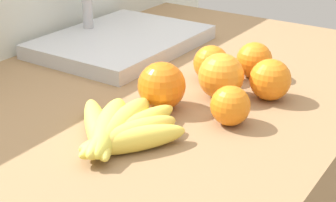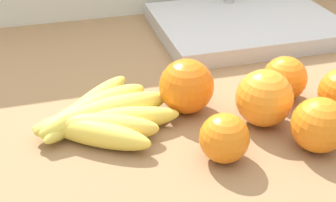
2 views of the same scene
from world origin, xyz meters
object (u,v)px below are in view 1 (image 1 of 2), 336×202
orange_front (230,106)px  orange_far_right (221,76)px  orange_back_right (211,63)px  orange_right (162,86)px  sink_basin (121,40)px  banana_bunch (120,130)px  orange_center (270,80)px  orange_back_left (254,60)px

orange_front → orange_far_right: bearing=36.5°
orange_back_right → orange_front: bearing=-141.4°
orange_right → sink_basin: 0.34m
orange_front → sink_basin: sink_basin is taller
orange_front → orange_right: bearing=94.7°
banana_bunch → orange_back_right: size_ratio=3.13×
orange_back_right → orange_center: orange_center is taller
banana_bunch → orange_center: 0.30m
orange_far_right → orange_center: 0.09m
orange_back_left → banana_bunch: bearing=171.3°
orange_front → orange_center: (0.13, -0.01, 0.00)m
orange_back_left → orange_right: (-0.22, 0.07, 0.01)m
orange_front → sink_basin: bearing=62.1°
banana_bunch → orange_center: (0.28, -0.12, 0.02)m
orange_back_right → orange_right: orange_right is taller
orange_center → orange_far_right: bearing=119.0°
banana_bunch → orange_back_left: orange_back_left is taller
banana_bunch → orange_back_left: size_ratio=3.07×
orange_back_left → orange_far_right: 0.13m
orange_right → orange_back_left: bearing=-17.5°
banana_bunch → orange_center: bearing=-24.3°
orange_far_right → sink_basin: sink_basin is taller
orange_far_right → orange_front: bearing=-143.5°
orange_back_right → orange_far_right: size_ratio=0.84×
orange_front → sink_basin: (0.21, 0.39, -0.01)m
orange_back_left → sink_basin: 0.33m
orange_far_right → orange_back_right: bearing=41.3°
orange_back_left → orange_back_right: bearing=134.3°
orange_front → orange_center: bearing=-5.6°
orange_far_right → orange_center: size_ratio=1.11×
orange_center → sink_basin: bearing=79.1°
orange_right → sink_basin: bearing=50.6°
orange_back_right → orange_right: size_ratio=0.84×
orange_center → sink_basin: (0.08, 0.40, -0.02)m
orange_front → orange_right: (-0.01, 0.13, 0.01)m
orange_far_right → orange_center: (0.04, -0.08, -0.00)m
banana_bunch → orange_front: orange_front is taller
orange_right → orange_far_right: same height
banana_bunch → orange_far_right: 0.24m
banana_bunch → orange_front: size_ratio=3.34×
orange_far_right → banana_bunch: bearing=168.5°
orange_right → orange_far_right: (0.10, -0.06, 0.00)m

